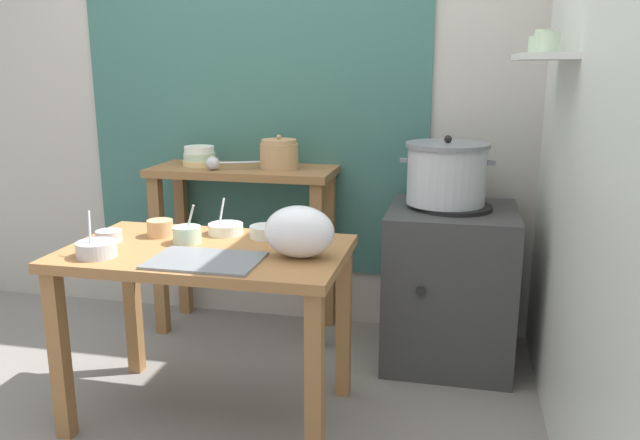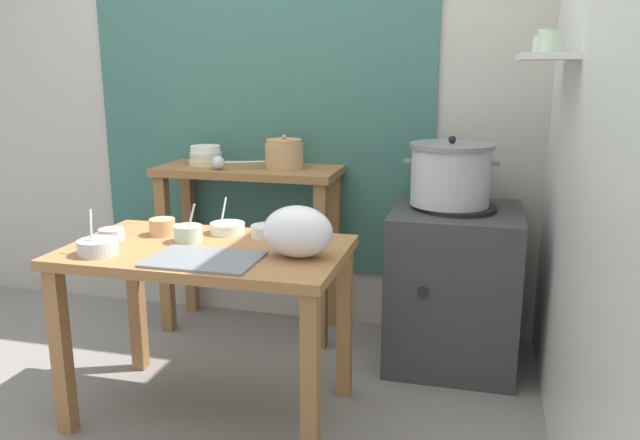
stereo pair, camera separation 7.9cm
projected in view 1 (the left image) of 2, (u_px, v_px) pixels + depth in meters
ground_plane at (217, 407)px, 2.70m from camera, size 9.00×9.00×0.00m
wall_back at (298, 87)px, 3.41m from camera, size 4.40×0.12×2.60m
wall_right at (588, 99)px, 2.29m from camera, size 0.30×3.20×2.60m
prep_table at (208, 275)px, 2.51m from camera, size 1.10×0.66×0.72m
back_shelf_table at (244, 209)px, 3.36m from camera, size 0.96×0.40×0.90m
stove_block at (449, 284)px, 3.07m from camera, size 0.60×0.61×0.78m
steamer_pot at (446, 173)px, 2.97m from camera, size 0.44×0.39×0.32m
clay_pot at (279, 154)px, 3.24m from camera, size 0.20×0.20×0.18m
bowl_stack_enamel at (200, 156)px, 3.35m from camera, size 0.18×0.18×0.10m
ladle at (215, 163)px, 3.21m from camera, size 0.26×0.13×0.07m
serving_tray at (205, 260)px, 2.31m from camera, size 0.40×0.28×0.01m
plastic_bag at (299, 232)px, 2.34m from camera, size 0.27×0.18×0.20m
prep_bowl_0 at (225, 228)px, 2.69m from camera, size 0.15×0.15×0.15m
prep_bowl_1 at (160, 227)px, 2.65m from camera, size 0.11×0.11×0.07m
prep_bowl_2 at (96, 248)px, 2.37m from camera, size 0.15×0.15×0.17m
prep_bowl_3 at (266, 231)px, 2.63m from camera, size 0.14×0.14×0.05m
prep_bowl_4 at (109, 236)px, 2.57m from camera, size 0.10×0.10×0.05m
prep_bowl_5 at (187, 234)px, 2.55m from camera, size 0.11×0.11×0.16m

